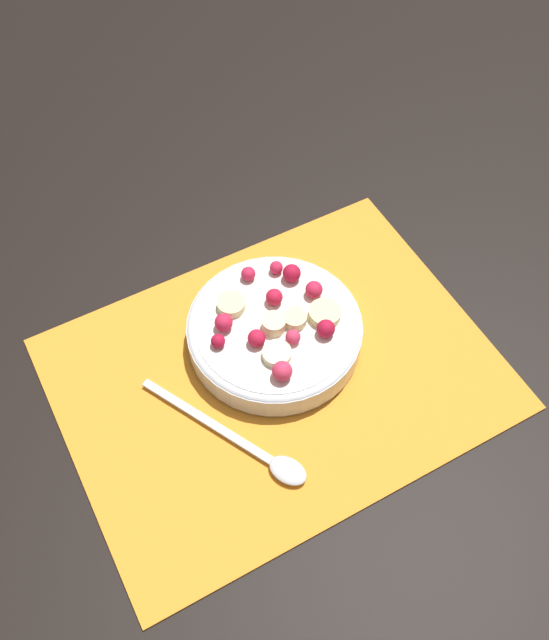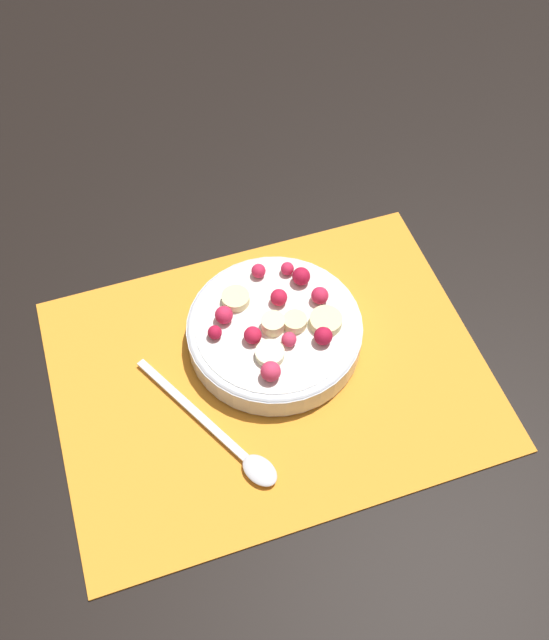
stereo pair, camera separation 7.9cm
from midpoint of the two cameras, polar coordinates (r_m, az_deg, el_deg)
ground_plane at (r=0.81m, az=-2.62°, el=-4.58°), size 3.00×3.00×0.00m
placemat at (r=0.80m, az=-2.63°, el=-4.47°), size 0.47×0.36×0.01m
fruit_bowl at (r=0.81m, az=-2.77°, el=-0.97°), size 0.20×0.20×0.06m
spoon at (r=0.76m, az=-4.64°, el=-10.58°), size 0.11×0.19×0.01m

